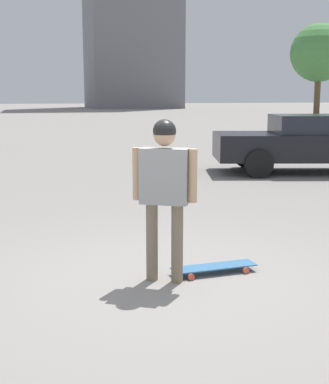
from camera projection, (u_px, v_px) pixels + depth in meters
The scene contains 5 objects.
ground_plane at pixel (165, 281), 5.39m from camera, with size 220.00×220.00×0.00m, color gray.
person at pixel (165, 182), 5.21m from camera, with size 0.40×0.58×1.62m.
skateboard at pixel (214, 267), 5.61m from camera, with size 0.33×0.93×0.08m.
car_parked_near at pixel (313, 142), 12.78m from camera, with size 2.79×4.87×1.38m.
tree_distant at pixel (319, 53), 46.35m from camera, with size 5.00×5.00×7.93m.
Camera 1 is at (4.98, -1.29, 1.85)m, focal length 50.00 mm.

